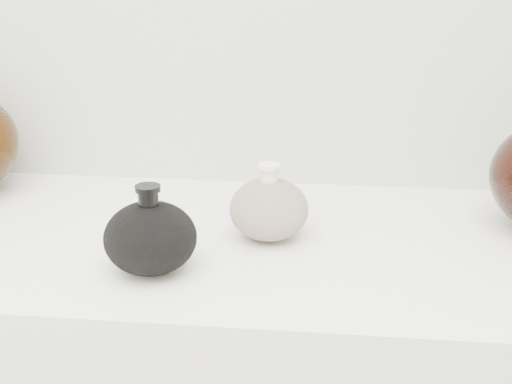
# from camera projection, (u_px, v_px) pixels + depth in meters

# --- Properties ---
(black_gourd_vase) EXTENTS (0.15, 0.15, 0.12)m
(black_gourd_vase) POSITION_uv_depth(u_px,v_px,m) (150.00, 237.00, 0.92)
(black_gourd_vase) COLOR black
(black_gourd_vase) RESTS_ON display_counter
(cream_gourd_vase) EXTENTS (0.15, 0.15, 0.11)m
(cream_gourd_vase) POSITION_uv_depth(u_px,v_px,m) (269.00, 209.00, 1.02)
(cream_gourd_vase) COLOR beige
(cream_gourd_vase) RESTS_ON display_counter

